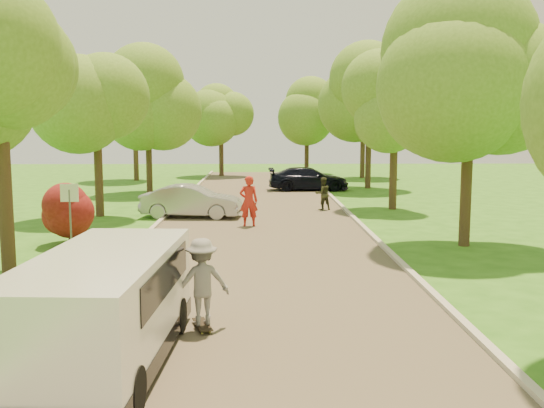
{
  "coord_description": "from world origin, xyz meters",
  "views": [
    {
      "loc": [
        0.02,
        -14.57,
        3.9
      ],
      "look_at": [
        0.46,
        5.87,
        1.3
      ],
      "focal_mm": 40.0,
      "sensor_mm": 36.0,
      "label": 1
    }
  ],
  "objects": [
    {
      "name": "tree_bg_d",
      "position": [
        4.22,
        36.0,
        5.31
      ],
      "size": [
        5.12,
        5.0,
        7.72
      ],
      "color": "#382619",
      "rests_on": "ground"
    },
    {
      "name": "street_sign",
      "position": [
        -5.8,
        4.0,
        1.56
      ],
      "size": [
        0.55,
        0.06,
        2.17
      ],
      "color": "#59595E",
      "rests_on": "ground"
    },
    {
      "name": "tree_r_far",
      "position": [
        7.23,
        24.0,
        5.83
      ],
      "size": [
        5.33,
        5.2,
        8.34
      ],
      "color": "#382619",
      "rests_on": "ground"
    },
    {
      "name": "tree_l_midb",
      "position": [
        -6.81,
        12.0,
        4.59
      ],
      "size": [
        4.3,
        4.2,
        6.62
      ],
      "color": "#382619",
      "rests_on": "ground"
    },
    {
      "name": "dark_sedan",
      "position": [
        3.07,
        22.7,
        0.72
      ],
      "size": [
        4.97,
        2.1,
        1.43
      ],
      "primitive_type": "imported",
      "rotation": [
        0.0,
        0.0,
        1.59
      ],
      "color": "black",
      "rests_on": "ground"
    },
    {
      "name": "tree_bg_c",
      "position": [
        -2.79,
        34.0,
        5.02
      ],
      "size": [
        4.92,
        4.8,
        7.33
      ],
      "color": "#382619",
      "rests_on": "ground"
    },
    {
      "name": "ground",
      "position": [
        0.0,
        0.0,
        0.0
      ],
      "size": [
        100.0,
        100.0,
        0.0
      ],
      "primitive_type": "plane",
      "color": "#2C6518",
      "rests_on": "ground"
    },
    {
      "name": "person_olive",
      "position": [
        3.02,
        13.74,
        0.78
      ],
      "size": [
        0.91,
        0.8,
        1.56
      ],
      "primitive_type": "imported",
      "rotation": [
        0.0,
        0.0,
        3.46
      ],
      "color": "#2B2D1B",
      "rests_on": "ground"
    },
    {
      "name": "curb_left",
      "position": [
        -4.05,
        8.0,
        0.06
      ],
      "size": [
        0.18,
        60.0,
        0.12
      ],
      "primitive_type": "cube",
      "color": "#B2AD9E",
      "rests_on": "ground"
    },
    {
      "name": "person_striped",
      "position": [
        -0.39,
        9.07,
        1.0
      ],
      "size": [
        0.78,
        0.55,
        2.01
      ],
      "primitive_type": "imported",
      "rotation": [
        0.0,
        0.0,
        3.24
      ],
      "color": "#B3231A",
      "rests_on": "ground"
    },
    {
      "name": "tree_l_mida",
      "position": [
        -6.3,
        1.0,
        5.17
      ],
      "size": [
        4.71,
        4.6,
        7.39
      ],
      "color": "#382619",
      "rests_on": "ground"
    },
    {
      "name": "tree_l_far",
      "position": [
        -6.39,
        22.0,
        5.47
      ],
      "size": [
        4.92,
        4.8,
        7.79
      ],
      "color": "#382619",
      "rests_on": "ground"
    },
    {
      "name": "red_shrub",
      "position": [
        -6.3,
        5.5,
        1.1
      ],
      "size": [
        1.7,
        1.7,
        1.95
      ],
      "color": "#382619",
      "rests_on": "ground"
    },
    {
      "name": "tree_bg_b",
      "position": [
        8.22,
        32.0,
        5.54
      ],
      "size": [
        5.12,
        5.0,
        7.95
      ],
      "color": "#382619",
      "rests_on": "ground"
    },
    {
      "name": "tree_r_midb",
      "position": [
        6.6,
        14.0,
        4.88
      ],
      "size": [
        4.51,
        4.4,
        7.01
      ],
      "color": "#382619",
      "rests_on": "ground"
    },
    {
      "name": "skateboarder",
      "position": [
        -1.09,
        -3.19,
        0.95
      ],
      "size": [
        1.23,
        0.92,
        1.68
      ],
      "primitive_type": "imported",
      "rotation": [
        0.0,
        0.0,
        3.45
      ],
      "color": "gray",
      "rests_on": "longboard"
    },
    {
      "name": "tree_bg_a",
      "position": [
        -8.78,
        30.0,
        5.31
      ],
      "size": [
        5.12,
        5.0,
        7.72
      ],
      "color": "#382619",
      "rests_on": "ground"
    },
    {
      "name": "tree_r_mida",
      "position": [
        7.02,
        5.0,
        5.54
      ],
      "size": [
        5.13,
        5.0,
        7.95
      ],
      "color": "#382619",
      "rests_on": "ground"
    },
    {
      "name": "road",
      "position": [
        0.0,
        8.0,
        0.01
      ],
      "size": [
        8.0,
        60.0,
        0.01
      ],
      "primitive_type": "cube",
      "color": "#4C4438",
      "rests_on": "ground"
    },
    {
      "name": "curb_right",
      "position": [
        4.05,
        8.0,
        0.06
      ],
      "size": [
        0.18,
        60.0,
        0.12
      ],
      "primitive_type": "cube",
      "color": "#B2AD9E",
      "rests_on": "ground"
    },
    {
      "name": "minivan",
      "position": [
        -2.5,
        -4.95,
        0.99
      ],
      "size": [
        2.25,
        5.15,
        1.88
      ],
      "rotation": [
        0.0,
        0.0,
        -0.05
      ],
      "color": "white",
      "rests_on": "ground"
    },
    {
      "name": "silver_sedan",
      "position": [
        -2.91,
        11.5,
        0.71
      ],
      "size": [
        4.47,
        2.01,
        1.42
      ],
      "primitive_type": "imported",
      "rotation": [
        0.0,
        0.0,
        1.45
      ],
      "color": "#9E9EA3",
      "rests_on": "ground"
    },
    {
      "name": "longboard",
      "position": [
        -1.09,
        -3.19,
        0.09
      ],
      "size": [
        0.49,
        0.9,
        0.1
      ],
      "rotation": [
        0.0,
        0.0,
        3.45
      ],
      "color": "black",
      "rests_on": "ground"
    }
  ]
}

